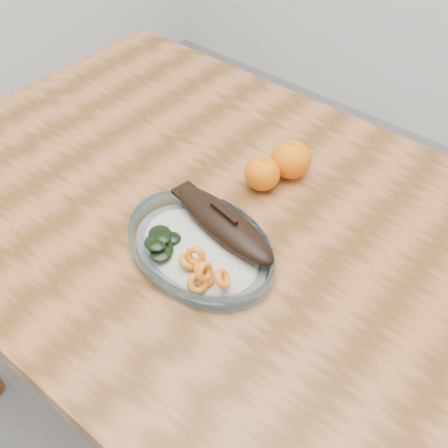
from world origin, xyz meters
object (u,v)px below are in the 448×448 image
object	(u,v)px
orange_left	(291,159)
orange_right	(262,173)
plated_meal	(201,245)
dining_table	(223,254)

from	to	relation	value
orange_left	orange_right	bearing A→B (deg)	-107.91
plated_meal	orange_right	distance (m)	0.19
dining_table	orange_left	size ratio (longest dim) A/B	16.54
dining_table	orange_left	bearing A→B (deg)	80.20
dining_table	orange_left	xyz separation A→B (m)	(0.03, 0.16, 0.14)
dining_table	orange_right	xyz separation A→B (m)	(0.01, 0.10, 0.13)
plated_meal	orange_left	bearing A→B (deg)	97.35
orange_left	orange_right	xyz separation A→B (m)	(-0.02, -0.06, -0.00)
dining_table	orange_left	world-z (taller)	orange_left
plated_meal	orange_left	size ratio (longest dim) A/B	7.42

